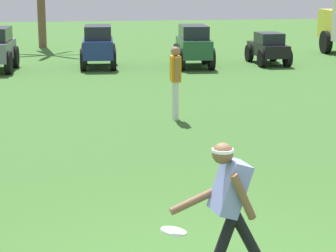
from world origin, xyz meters
The scene contains 6 objects.
frisbee_thrower centered at (0.18, 0.46, 0.80)m, with size 1.11×0.47×1.43m.
frisbee_in_flight centered at (-0.36, 0.58, 0.50)m, with size 0.33×0.33×0.07m.
teammate_near_sideline centered at (0.99, 8.05, 0.94)m, with size 0.21×0.49×1.56m.
parked_car_slot_d centered at (-0.12, 16.57, 0.74)m, with size 1.32×2.41×1.40m.
parked_car_slot_e centered at (3.06, 16.16, 0.74)m, with size 1.33×2.42×1.40m.
parked_car_slot_f centered at (5.77, 16.43, 0.56)m, with size 1.09×2.20×1.10m.
Camera 1 is at (-1.43, -5.48, 2.99)m, focal length 70.00 mm.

